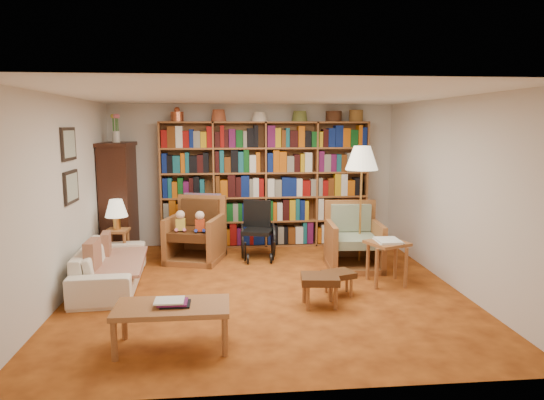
{
  "coord_description": "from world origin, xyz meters",
  "views": [
    {
      "loc": [
        -0.5,
        -6.1,
        2.14
      ],
      "look_at": [
        0.15,
        0.6,
        1.09
      ],
      "focal_mm": 32.0,
      "sensor_mm": 36.0,
      "label": 1
    }
  ],
  "objects": [
    {
      "name": "wall_back",
      "position": [
        0.0,
        2.5,
        1.25
      ],
      "size": [
        5.0,
        0.0,
        5.0
      ],
      "primitive_type": "plane",
      "rotation": [
        1.57,
        0.0,
        0.0
      ],
      "color": "silver",
      "rests_on": "floor"
    },
    {
      "name": "curio_cabinet",
      "position": [
        -2.25,
        2.0,
        0.95
      ],
      "size": [
        0.5,
        0.95,
        2.4
      ],
      "color": "black",
      "rests_on": "floor"
    },
    {
      "name": "sofa_throw",
      "position": [
        -2.0,
        0.35,
        0.3
      ],
      "size": [
        0.89,
        1.5,
        0.04
      ],
      "primitive_type": "cube",
      "rotation": [
        0.0,
        0.0,
        0.08
      ],
      "color": "beige",
      "rests_on": "sofa"
    },
    {
      "name": "armchair_sage",
      "position": [
        1.41,
        0.91,
        0.38
      ],
      "size": [
        0.83,
        0.86,
        0.98
      ],
      "color": "#9F5D31",
      "rests_on": "floor"
    },
    {
      "name": "ceiling",
      "position": [
        0.0,
        0.0,
        2.5
      ],
      "size": [
        5.0,
        5.0,
        0.0
      ],
      "primitive_type": "plane",
      "rotation": [
        3.14,
        0.0,
        0.0
      ],
      "color": "white",
      "rests_on": "wall_back"
    },
    {
      "name": "floor_lamp",
      "position": [
        1.52,
        0.92,
        1.58
      ],
      "size": [
        0.49,
        0.49,
        1.83
      ],
      "color": "gold",
      "rests_on": "floor"
    },
    {
      "name": "armchair_leather",
      "position": [
        -0.99,
        1.57,
        0.42
      ],
      "size": [
        1.03,
        1.04,
        1.03
      ],
      "color": "#9F5D31",
      "rests_on": "floor"
    },
    {
      "name": "cushion_left",
      "position": [
        -2.18,
        0.7,
        0.45
      ],
      "size": [
        0.15,
        0.36,
        0.35
      ],
      "primitive_type": "cube",
      "rotation": [
        0.0,
        0.0,
        0.13
      ],
      "color": "maroon",
      "rests_on": "sofa"
    },
    {
      "name": "footstool_a",
      "position": [
        0.6,
        -0.66,
        0.31
      ],
      "size": [
        0.48,
        0.43,
        0.38
      ],
      "color": "#432812",
      "rests_on": "floor"
    },
    {
      "name": "framed_pictures",
      "position": [
        -2.48,
        0.3,
        1.62
      ],
      "size": [
        0.03,
        0.52,
        0.97
      ],
      "color": "black",
      "rests_on": "wall_left"
    },
    {
      "name": "sofa",
      "position": [
        -2.05,
        0.35,
        0.28
      ],
      "size": [
        1.92,
        0.85,
        0.55
      ],
      "primitive_type": "imported",
      "rotation": [
        0.0,
        0.0,
        1.63
      ],
      "color": "silver",
      "rests_on": "floor"
    },
    {
      "name": "side_table_papers",
      "position": [
        1.66,
        0.06,
        0.48
      ],
      "size": [
        0.61,
        0.61,
        0.62
      ],
      "color": "#9F5D31",
      "rests_on": "floor"
    },
    {
      "name": "wheelchair",
      "position": [
        0.01,
        1.56,
        0.42
      ],
      "size": [
        0.57,
        0.74,
        0.93
      ],
      "color": "black",
      "rests_on": "floor"
    },
    {
      "name": "wall_left",
      "position": [
        -2.5,
        0.0,
        1.25
      ],
      "size": [
        0.0,
        5.0,
        5.0
      ],
      "primitive_type": "plane",
      "rotation": [
        1.57,
        0.0,
        1.57
      ],
      "color": "silver",
      "rests_on": "floor"
    },
    {
      "name": "table_lamp",
      "position": [
        -2.15,
        1.29,
        0.88
      ],
      "size": [
        0.34,
        0.34,
        0.46
      ],
      "color": "gold",
      "rests_on": "side_table_lamp"
    },
    {
      "name": "cushion_right",
      "position": [
        -2.18,
        0.0,
        0.45
      ],
      "size": [
        0.13,
        0.41,
        0.41
      ],
      "primitive_type": "cube",
      "rotation": [
        0.0,
        0.0,
        0.0
      ],
      "color": "maroon",
      "rests_on": "sofa"
    },
    {
      "name": "wall_right",
      "position": [
        2.5,
        0.0,
        1.25
      ],
      "size": [
        0.0,
        5.0,
        5.0
      ],
      "primitive_type": "plane",
      "rotation": [
        1.57,
        0.0,
        -1.57
      ],
      "color": "silver",
      "rests_on": "floor"
    },
    {
      "name": "side_table_lamp",
      "position": [
        -2.15,
        1.29,
        0.39
      ],
      "size": [
        0.35,
        0.35,
        0.57
      ],
      "color": "#9F5D31",
      "rests_on": "floor"
    },
    {
      "name": "coffee_table",
      "position": [
        -1.03,
        -1.6,
        0.38
      ],
      "size": [
        1.1,
        0.55,
        0.48
      ],
      "color": "#9F5D31",
      "rests_on": "floor"
    },
    {
      "name": "footstool_b",
      "position": [
        0.91,
        -0.31,
        0.25
      ],
      "size": [
        0.44,
        0.41,
        0.31
      ],
      "color": "#432812",
      "rests_on": "floor"
    },
    {
      "name": "bookshelf",
      "position": [
        0.2,
        2.33,
        1.17
      ],
      "size": [
        3.6,
        0.3,
        2.42
      ],
      "color": "#9F5D31",
      "rests_on": "floor"
    },
    {
      "name": "floor",
      "position": [
        0.0,
        0.0,
        0.0
      ],
      "size": [
        5.0,
        5.0,
        0.0
      ],
      "primitive_type": "plane",
      "color": "#B85C1C",
      "rests_on": "ground"
    },
    {
      "name": "wall_front",
      "position": [
        0.0,
        -2.5,
        1.25
      ],
      "size": [
        5.0,
        0.0,
        5.0
      ],
      "primitive_type": "plane",
      "rotation": [
        -1.57,
        0.0,
        0.0
      ],
      "color": "silver",
      "rests_on": "floor"
    }
  ]
}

